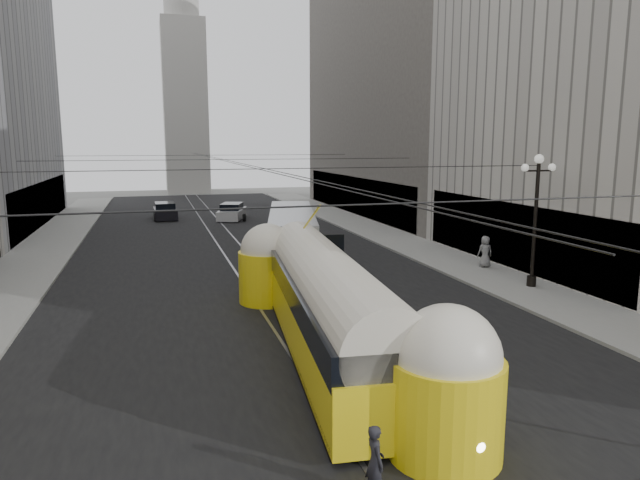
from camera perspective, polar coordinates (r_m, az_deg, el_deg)
road at (r=38.54m, az=-8.72°, el=-0.97°), size 20.00×85.00×0.02m
sidewalk_left at (r=42.25m, az=-25.73°, el=-0.79°), size 4.00×72.00×0.15m
sidewalk_right at (r=44.96m, az=5.99°, el=0.70°), size 4.00×72.00×0.15m
rail_left at (r=38.45m, az=-9.83°, el=-1.03°), size 0.12×85.00×0.04m
rail_right at (r=38.64m, az=-7.62°, el=-0.92°), size 0.12×85.00×0.04m
building_right_far at (r=59.36m, az=9.19°, el=18.53°), size 12.60×32.60×32.60m
distant_tower at (r=85.58m, az=-13.41°, el=14.72°), size 6.00×6.00×31.36m
lamppost_right_mid at (r=29.15m, az=20.77°, el=2.55°), size 1.86×0.44×6.37m
catenary at (r=36.93m, az=-8.56°, el=7.76°), size 25.00×72.00×0.23m
streetcar at (r=19.15m, az=0.76°, el=-6.34°), size 3.97×16.32×3.59m
city_bus at (r=33.68m, az=-2.84°, el=0.51°), size 5.15×12.51×3.08m
sedan_white_far at (r=53.84m, az=-8.80°, el=2.78°), size 3.40×5.21×1.53m
sedan_dark_far at (r=55.63m, az=-15.23°, el=2.78°), size 2.17×4.93×1.54m
pedestrian_crossing_a at (r=12.24m, az=5.54°, el=-21.18°), size 0.37×0.56×1.53m
pedestrian_sidewalk_right at (r=33.27m, az=16.18°, el=-1.12°), size 0.90×0.59×1.77m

